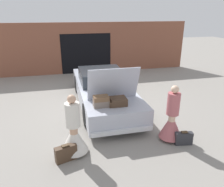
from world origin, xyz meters
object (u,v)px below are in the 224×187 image
suitcase_beside_left_person (66,153)px  person_left (74,134)px  car (103,90)px  person_right (172,121)px  suitcase_beside_right_person (184,138)px

suitcase_beside_left_person → person_left: bearing=48.9°
car → suitcase_beside_left_person: size_ratio=9.81×
suitcase_beside_left_person → person_right: bearing=5.6°
person_left → suitcase_beside_right_person: (2.84, -0.30, -0.37)m
person_right → suitcase_beside_left_person: 2.88m
person_left → suitcase_beside_left_person: bearing=-49.5°
person_right → suitcase_beside_right_person: person_right is taller
car → suitcase_beside_right_person: size_ratio=11.10×
suitcase_beside_right_person → car: bearing=115.6°
car → person_right: (1.31, -2.88, -0.02)m
person_right → suitcase_beside_right_person: size_ratio=3.31×
person_left → person_right: size_ratio=0.99×
car → person_right: bearing=-65.5°
person_right → suitcase_beside_left_person: person_right is taller
car → suitcase_beside_right_person: 3.57m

